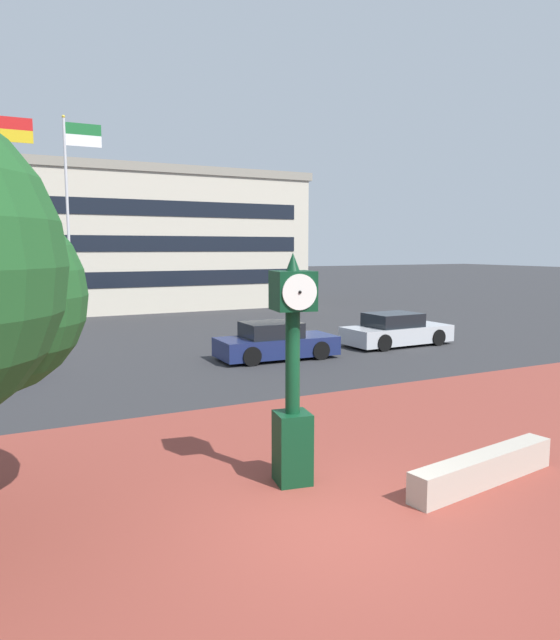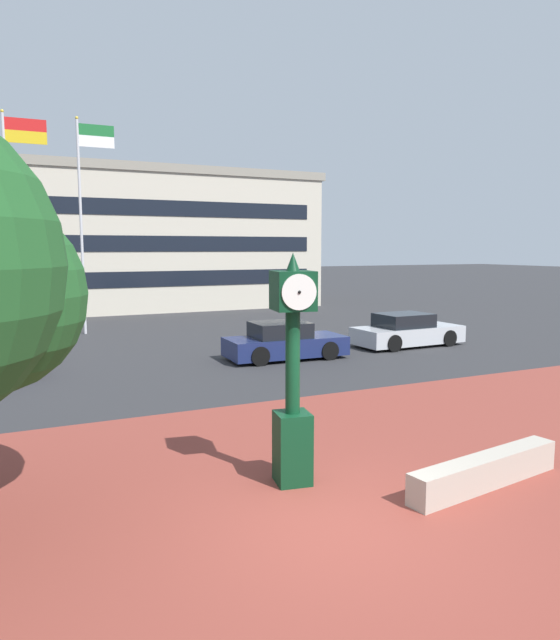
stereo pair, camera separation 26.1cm
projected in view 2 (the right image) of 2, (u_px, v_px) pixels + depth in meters
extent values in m
plane|color=#2D2D30|center=(332.00, 525.00, 8.08)|extent=(200.00, 200.00, 0.00)
cube|color=brown|center=(294.00, 492.00, 9.14)|extent=(44.00, 10.36, 0.01)
cube|color=#ADA393|center=(486.00, 471.00, 9.37)|extent=(3.22, 0.87, 0.50)
cube|color=#0C381E|center=(292.00, 448.00, 9.47)|extent=(0.63, 0.63, 1.17)
cylinder|color=#0C381E|center=(293.00, 362.00, 9.30)|extent=(0.23, 0.23, 1.66)
cube|color=#0C381E|center=(293.00, 291.00, 9.16)|extent=(0.71, 0.71, 0.62)
cylinder|color=white|center=(287.00, 289.00, 9.47)|extent=(0.55, 0.12, 0.55)
sphere|color=black|center=(287.00, 289.00, 9.49)|extent=(0.05, 0.05, 0.05)
cylinder|color=white|center=(299.00, 292.00, 8.85)|extent=(0.55, 0.12, 0.55)
sphere|color=black|center=(300.00, 292.00, 8.83)|extent=(0.05, 0.05, 0.05)
cone|color=#0C381E|center=(293.00, 262.00, 9.10)|extent=(0.22, 0.22, 0.29)
cylinder|color=black|center=(4.00, 362.00, 17.94)|extent=(0.65, 0.25, 0.64)
cylinder|color=black|center=(7.00, 372.00, 16.46)|extent=(0.65, 0.25, 0.64)
cube|color=#B7BABF|center=(408.00, 335.00, 22.85)|extent=(4.38, 1.95, 0.64)
cube|color=black|center=(404.00, 321.00, 22.68)|extent=(2.04, 1.62, 0.56)
cylinder|color=black|center=(420.00, 333.00, 24.22)|extent=(0.65, 0.24, 0.64)
cylinder|color=black|center=(449.00, 338.00, 22.73)|extent=(0.65, 0.24, 0.64)
cylinder|color=black|center=(367.00, 337.00, 23.00)|extent=(0.65, 0.24, 0.64)
cylinder|color=black|center=(394.00, 343.00, 21.51)|extent=(0.65, 0.24, 0.64)
cube|color=navy|center=(285.00, 346.00, 20.18)|extent=(4.16, 1.88, 0.64)
cube|color=black|center=(280.00, 330.00, 20.03)|extent=(1.94, 1.56, 0.56)
cylinder|color=black|center=(308.00, 344.00, 21.44)|extent=(0.65, 0.24, 0.64)
cylinder|color=black|center=(329.00, 351.00, 19.95)|extent=(0.65, 0.24, 0.64)
cylinder|color=black|center=(243.00, 348.00, 20.43)|extent=(0.65, 0.24, 0.64)
cylinder|color=black|center=(260.00, 356.00, 18.94)|extent=(0.65, 0.24, 0.64)
cylinder|color=silver|center=(9.00, 228.00, 24.28)|extent=(0.12, 0.12, 9.26)
sphere|color=gold|center=(2.00, 111.00, 23.70)|extent=(0.14, 0.14, 0.14)
cube|color=red|center=(26.00, 125.00, 24.12)|extent=(1.60, 0.02, 0.50)
cube|color=gold|center=(26.00, 137.00, 24.18)|extent=(1.60, 0.02, 0.50)
cylinder|color=silver|center=(81.00, 229.00, 25.50)|extent=(0.12, 0.12, 9.25)
sphere|color=gold|center=(77.00, 118.00, 24.93)|extent=(0.14, 0.14, 0.14)
cube|color=#19662D|center=(97.00, 130.00, 25.32)|extent=(1.48, 0.02, 0.48)
cube|color=white|center=(97.00, 142.00, 25.38)|extent=(1.48, 0.02, 0.48)
cube|color=beige|center=(138.00, 244.00, 38.13)|extent=(21.62, 10.25, 8.09)
cube|color=gray|center=(136.00, 177.00, 37.60)|extent=(22.05, 10.46, 0.50)
cube|color=black|center=(158.00, 279.00, 33.76)|extent=(19.45, 0.04, 0.90)
cube|color=black|center=(157.00, 244.00, 33.51)|extent=(19.45, 0.04, 0.90)
cube|color=black|center=(156.00, 208.00, 33.26)|extent=(19.45, 0.04, 0.90)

